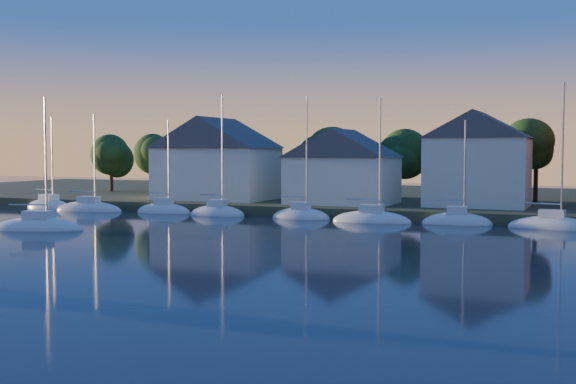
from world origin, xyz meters
The scene contains 8 objects.
shoreline_land centered at (0.00, 75.00, 0.00)m, with size 160.00×50.00×2.00m, color #353D23.
wooden_dock centered at (0.00, 52.00, 0.00)m, with size 120.00×3.00×1.00m, color brown.
clubhouse_west centered at (-22.00, 58.00, 5.93)m, with size 13.65×9.45×9.64m.
clubhouse_centre centered at (-6.00, 57.00, 5.13)m, with size 11.55×8.40×8.08m.
clubhouse_east centered at (8.00, 59.00, 6.00)m, with size 10.50×8.40×9.80m.
tree_line centered at (2.00, 63.00, 7.18)m, with size 93.40×5.40×8.90m.
moored_fleet centered at (-4.00, 49.00, 0.10)m, with size 79.50×2.40×12.05m.
drifting_sailboat_left centered at (-24.23, 30.68, 0.10)m, with size 8.42×4.90×12.33m.
Camera 1 is at (19.22, -16.89, 6.73)m, focal length 45.00 mm.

